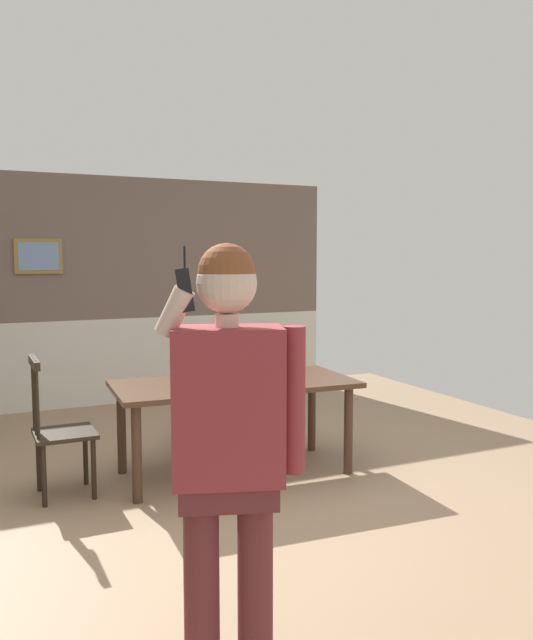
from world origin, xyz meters
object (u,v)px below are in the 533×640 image
dining_table (235,392)px  chair_near_window (59,430)px  chair_by_doorway (205,393)px  person_figure (229,436)px

dining_table → chair_near_window: 1.33m
chair_by_doorway → chair_near_window: bearing=28.4°
chair_near_window → person_figure: bearing=7.6°
chair_near_window → person_figure: person_figure is taller
dining_table → person_figure: size_ratio=1.08×
dining_table → person_figure: person_figure is taller
chair_by_doorway → person_figure: bearing=71.8°
dining_table → chair_by_doorway: bearing=86.8°
chair_near_window → chair_by_doorway: chair_by_doorway is taller
chair_near_window → chair_by_doorway: 1.55m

